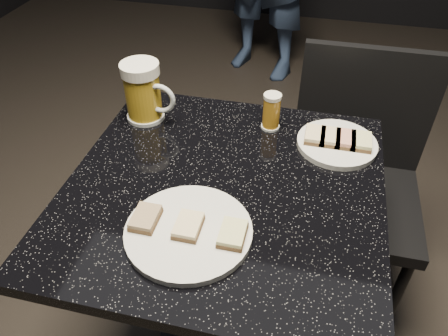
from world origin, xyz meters
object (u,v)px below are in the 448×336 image
at_px(plate_small, 337,144).
at_px(plate_large, 189,231).
at_px(beer_tumbler, 271,112).
at_px(chair, 353,175).
at_px(beer_mug, 144,92).
at_px(table, 224,254).

bearing_deg(plate_small, plate_large, -127.16).
bearing_deg(beer_tumbler, chair, 31.51).
xyz_separation_m(plate_small, beer_tumbler, (-0.17, 0.04, 0.04)).
distance_m(plate_large, beer_mug, 0.44).
relative_size(plate_large, beer_tumbler, 2.58).
bearing_deg(plate_large, beer_tumbler, 75.93).
bearing_deg(plate_large, chair, 57.34).
relative_size(beer_mug, beer_tumbler, 1.61).
bearing_deg(chair, beer_mug, -162.12).
height_order(beer_mug, chair, beer_mug).
relative_size(plate_small, beer_mug, 1.24).
bearing_deg(beer_mug, plate_large, -58.11).
distance_m(plate_large, table, 0.30).
bearing_deg(beer_tumbler, plate_large, -104.07).
bearing_deg(plate_small, table, -139.27).
bearing_deg(beer_mug, chair, 17.88).
height_order(plate_large, plate_small, same).
xyz_separation_m(plate_large, beer_tumbler, (0.10, 0.40, 0.04)).
bearing_deg(beer_tumbler, table, -104.94).
xyz_separation_m(plate_large, chair, (0.36, 0.56, -0.26)).
bearing_deg(beer_mug, beer_tumbler, 5.48).
distance_m(plate_large, chair, 0.71).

